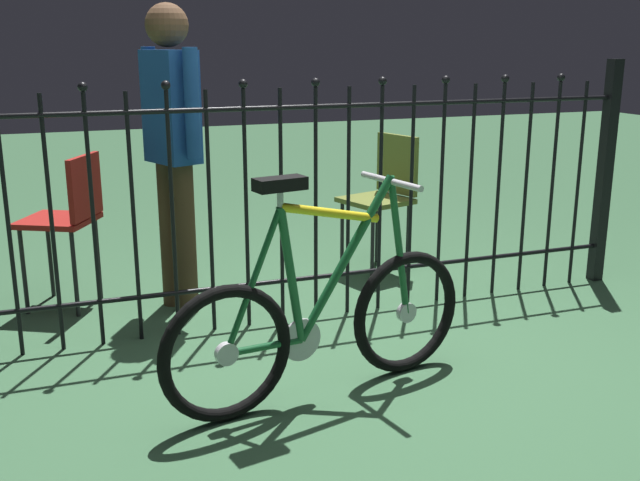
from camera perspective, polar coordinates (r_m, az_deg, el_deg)
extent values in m
plane|color=#396542|center=(3.50, 3.33, -9.29)|extent=(20.00, 20.00, 0.00)
cylinder|color=black|center=(3.66, -22.74, 0.73)|extent=(0.02, 0.02, 1.22)
cylinder|color=black|center=(3.66, -19.85, 0.99)|extent=(0.02, 0.02, 1.22)
cylinder|color=black|center=(3.66, -16.96, 1.25)|extent=(0.02, 0.02, 1.22)
sphere|color=black|center=(3.57, -17.74, 11.15)|extent=(0.04, 0.04, 0.04)
cylinder|color=black|center=(3.67, -14.08, 1.51)|extent=(0.02, 0.02, 1.22)
cylinder|color=black|center=(3.70, -11.23, 1.76)|extent=(0.02, 0.02, 1.22)
sphere|color=black|center=(3.61, -11.75, 11.58)|extent=(0.04, 0.04, 0.04)
cylinder|color=black|center=(3.73, -8.42, 2.00)|extent=(0.02, 0.02, 1.22)
cylinder|color=black|center=(3.77, -5.66, 2.23)|extent=(0.02, 0.02, 1.22)
sphere|color=black|center=(3.68, -5.92, 11.87)|extent=(0.04, 0.04, 0.04)
cylinder|color=black|center=(3.82, -2.97, 2.45)|extent=(0.02, 0.02, 1.22)
cylinder|color=black|center=(3.88, -0.36, 2.66)|extent=(0.02, 0.02, 1.22)
sphere|color=black|center=(3.79, -0.37, 12.04)|extent=(0.04, 0.04, 0.04)
cylinder|color=black|center=(3.94, 2.18, 2.86)|extent=(0.02, 0.02, 1.22)
cylinder|color=black|center=(4.02, 4.63, 3.05)|extent=(0.02, 0.02, 1.22)
sphere|color=black|center=(3.94, 4.82, 12.09)|extent=(0.04, 0.04, 0.04)
cylinder|color=black|center=(4.10, 6.98, 3.22)|extent=(0.02, 0.02, 1.22)
cylinder|color=black|center=(4.18, 9.25, 3.39)|extent=(0.02, 0.02, 1.22)
sphere|color=black|center=(4.11, 9.62, 12.06)|extent=(0.04, 0.04, 0.04)
cylinder|color=black|center=(4.28, 11.42, 3.54)|extent=(0.02, 0.02, 1.22)
cylinder|color=black|center=(4.38, 13.49, 3.67)|extent=(0.02, 0.02, 1.22)
sphere|color=black|center=(4.30, 14.01, 11.96)|extent=(0.04, 0.04, 0.04)
cylinder|color=black|center=(4.48, 15.47, 3.80)|extent=(0.02, 0.02, 1.22)
cylinder|color=black|center=(4.59, 17.36, 3.92)|extent=(0.02, 0.02, 1.22)
sphere|color=black|center=(4.52, 18.00, 11.81)|extent=(0.04, 0.04, 0.04)
cylinder|color=black|center=(4.71, 19.16, 4.03)|extent=(0.02, 0.02, 1.22)
cylinder|color=black|center=(3.98, -0.32, -2.83)|extent=(3.71, 0.02, 0.02)
cylinder|color=black|center=(3.80, -0.34, 10.23)|extent=(3.71, 0.02, 0.02)
cube|color=black|center=(4.82, 20.98, 4.84)|extent=(0.07, 0.07, 1.34)
torus|color=black|center=(2.91, -7.17, -8.61)|extent=(0.56, 0.16, 0.56)
cylinder|color=silver|center=(2.91, -7.17, -8.61)|extent=(0.10, 0.05, 0.09)
torus|color=black|center=(3.33, 6.64, -5.49)|extent=(0.56, 0.16, 0.56)
cylinder|color=silver|center=(3.33, 6.64, -5.49)|extent=(0.10, 0.05, 0.09)
cylinder|color=#19592D|center=(3.06, 2.04, -1.30)|extent=(0.46, 0.12, 0.65)
cylinder|color=yellow|center=(2.97, 0.81, 2.13)|extent=(0.46, 0.12, 0.14)
cylinder|color=#19592D|center=(2.94, -2.23, -2.71)|extent=(0.13, 0.06, 0.57)
cylinder|color=#19592D|center=(2.98, -4.25, -8.11)|extent=(0.33, 0.09, 0.04)
cylinder|color=#19592D|center=(2.86, -5.13, -3.09)|extent=(0.27, 0.08, 0.56)
cylinder|color=#19592D|center=(3.21, 6.07, -0.47)|extent=(0.14, 0.06, 0.63)
cylinder|color=silver|center=(3.11, 5.45, 4.73)|extent=(0.03, 0.03, 0.02)
cylinder|color=silver|center=(3.11, 5.45, 4.55)|extent=(0.10, 0.40, 0.03)
cylinder|color=silver|center=(2.84, -3.07, 3.26)|extent=(0.03, 0.03, 0.07)
cube|color=black|center=(2.83, -3.08, 4.36)|extent=(0.21, 0.13, 0.05)
cylinder|color=silver|center=(3.06, -1.46, -7.62)|extent=(0.18, 0.05, 0.18)
cylinder|color=black|center=(4.57, 4.04, -0.42)|extent=(0.02, 0.02, 0.45)
cylinder|color=black|center=(4.79, 1.71, 0.34)|extent=(0.02, 0.02, 0.45)
cylinder|color=black|center=(4.77, 6.75, 0.16)|extent=(0.02, 0.02, 0.45)
cylinder|color=black|center=(4.98, 4.39, 0.86)|extent=(0.02, 0.02, 0.45)
cube|color=olive|center=(4.72, 4.28, 3.08)|extent=(0.46, 0.46, 0.03)
cube|color=olive|center=(4.80, 5.93, 5.84)|extent=(0.13, 0.35, 0.38)
cylinder|color=black|center=(4.32, -21.75, -2.23)|extent=(0.02, 0.02, 0.48)
cylinder|color=black|center=(4.56, -19.98, -1.17)|extent=(0.02, 0.02, 0.48)
cylinder|color=black|center=(4.18, -18.27, -2.44)|extent=(0.02, 0.02, 0.48)
cylinder|color=black|center=(4.43, -16.65, -1.34)|extent=(0.02, 0.02, 0.48)
cube|color=#A51E19|center=(4.31, -19.45, 1.46)|extent=(0.49, 0.49, 0.03)
cube|color=#A51E19|center=(4.19, -17.57, 3.94)|extent=(0.19, 0.32, 0.34)
cylinder|color=#4C3823|center=(4.06, -10.26, 0.08)|extent=(0.11, 0.11, 0.82)
cylinder|color=#4C3823|center=(4.20, -11.44, 0.50)|extent=(0.11, 0.11, 0.82)
cube|color=#1E4C99|center=(4.01, -11.35, 9.99)|extent=(0.28, 0.35, 0.58)
cylinder|color=#1E4C99|center=(3.84, -9.78, 10.29)|extent=(0.08, 0.08, 0.55)
cylinder|color=#1E4C99|center=(4.18, -12.84, 10.51)|extent=(0.08, 0.08, 0.55)
sphere|color=brown|center=(4.00, -11.67, 15.88)|extent=(0.22, 0.22, 0.22)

